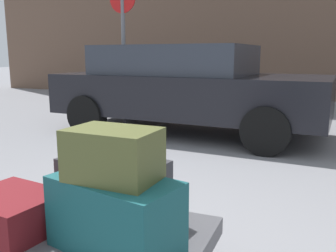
{
  "coord_description": "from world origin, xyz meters",
  "views": [
    {
      "loc": [
        1.11,
        -1.57,
        1.27
      ],
      "look_at": [
        0.0,
        1.2,
        0.69
      ],
      "focal_mm": 39.42,
      "sensor_mm": 36.0,
      "label": 1
    }
  ],
  "objects": [
    {
      "name": "luggage_cart",
      "position": [
        0.0,
        0.0,
        0.27
      ],
      "size": [
        1.33,
        0.8,
        0.34
      ],
      "color": "#4C4C51",
      "rests_on": "ground_plane"
    },
    {
      "name": "duffel_bag_teal_front_right",
      "position": [
        0.27,
        -0.15,
        0.52
      ],
      "size": [
        0.68,
        0.46,
        0.36
      ],
      "primitive_type": "cube",
      "rotation": [
        0.0,
        0.0,
        -0.23
      ],
      "color": "#144C51",
      "rests_on": "luggage_cart"
    },
    {
      "name": "suitcase_maroon_center",
      "position": [
        -0.35,
        -0.17,
        0.44
      ],
      "size": [
        0.53,
        0.47,
        0.2
      ],
      "primitive_type": "cube",
      "rotation": [
        0.0,
        0.0,
        -0.14
      ],
      "color": "maroon",
      "rests_on": "luggage_cart"
    },
    {
      "name": "duffel_bag_charcoal_rear_right",
      "position": [
        0.08,
        0.16,
        0.51
      ],
      "size": [
        0.64,
        0.42,
        0.35
      ],
      "primitive_type": "cube",
      "rotation": [
        0.0,
        0.0,
        -0.17
      ],
      "color": "#2D2D33",
      "rests_on": "luggage_cart"
    },
    {
      "name": "duffel_bag_olive_topmost_pile",
      "position": [
        0.27,
        -0.15,
        0.82
      ],
      "size": [
        0.42,
        0.3,
        0.24
      ],
      "primitive_type": "cube",
      "rotation": [
        0.0,
        0.0,
        -0.05
      ],
      "color": "#4C5128",
      "rests_on": "duffel_bag_teal_front_right"
    },
    {
      "name": "parked_car",
      "position": [
        -0.86,
        4.11,
        0.76
      ],
      "size": [
        4.42,
        2.16,
        1.42
      ],
      "color": "black",
      "rests_on": "ground_plane"
    },
    {
      "name": "no_parking_sign",
      "position": [
        -2.01,
        4.16,
        1.52
      ],
      "size": [
        0.5,
        0.07,
        2.46
      ],
      "color": "slate",
      "rests_on": "ground_plane"
    }
  ]
}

